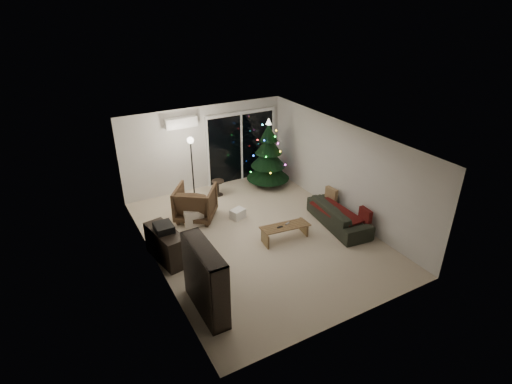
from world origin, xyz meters
TOP-DOWN VIEW (x-y plane):
  - room at (0.46, 1.49)m, footprint 6.50×7.51m
  - bookshelf at (-2.25, -1.74)m, footprint 0.63×1.42m
  - media_cabinet at (-2.25, 0.16)m, footprint 0.65×1.25m
  - stereo at (-2.25, 0.16)m, footprint 0.38×0.45m
  - armchair at (-1.01, 1.55)m, footprint 1.37×1.38m
  - ottoman at (-1.17, 1.35)m, footprint 0.56×0.56m
  - cardboard_box_a at (-1.50, 0.12)m, footprint 0.45×0.40m
  - cardboard_box_b at (-0.05, 1.03)m, footprint 0.43×0.37m
  - side_table at (0.05, 2.51)m, footprint 0.43×0.43m
  - floor_lamp at (-0.76, 2.30)m, footprint 0.31×0.31m
  - sofa at (2.05, -0.54)m, footprint 1.01×2.05m
  - sofa_throw at (1.95, -0.54)m, footprint 0.62×1.42m
  - cushion_a at (2.30, 0.11)m, footprint 0.15×0.39m
  - cushion_b at (2.30, -1.19)m, footprint 0.14×0.39m
  - coffee_table at (0.50, -0.42)m, footprint 1.21×0.55m
  - remote_a at (0.35, -0.42)m, footprint 0.15×0.04m
  - remote_b at (0.60, -0.37)m, footprint 0.14×0.08m
  - christmas_tree at (1.69, 2.40)m, footprint 1.62×1.62m

SIDE VIEW (x-z plane):
  - cardboard_box_b at x=-0.05m, z-range 0.00..0.25m
  - cardboard_box_a at x=-1.50m, z-range 0.00..0.27m
  - coffee_table at x=0.50m, z-range 0.00..0.37m
  - ottoman at x=-1.17m, z-range 0.00..0.44m
  - side_table at x=0.05m, z-range 0.00..0.46m
  - sofa at x=2.05m, z-range 0.00..0.58m
  - media_cabinet at x=-2.25m, z-range 0.00..0.74m
  - remote_a at x=0.35m, z-range 0.37..0.39m
  - remote_b at x=0.60m, z-range 0.37..0.39m
  - sofa_throw at x=1.95m, z-range 0.39..0.44m
  - armchair at x=-1.01m, z-range 0.00..0.91m
  - cushion_a at x=2.30m, z-range 0.33..0.71m
  - cushion_b at x=2.30m, z-range 0.33..0.71m
  - bookshelf at x=-2.25m, z-range 0.00..1.38m
  - stereo at x=-2.25m, z-range 0.74..0.90m
  - floor_lamp at x=-0.76m, z-range 0.00..1.93m
  - room at x=0.46m, z-range -0.28..2.32m
  - christmas_tree at x=1.69m, z-range 0.00..2.12m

